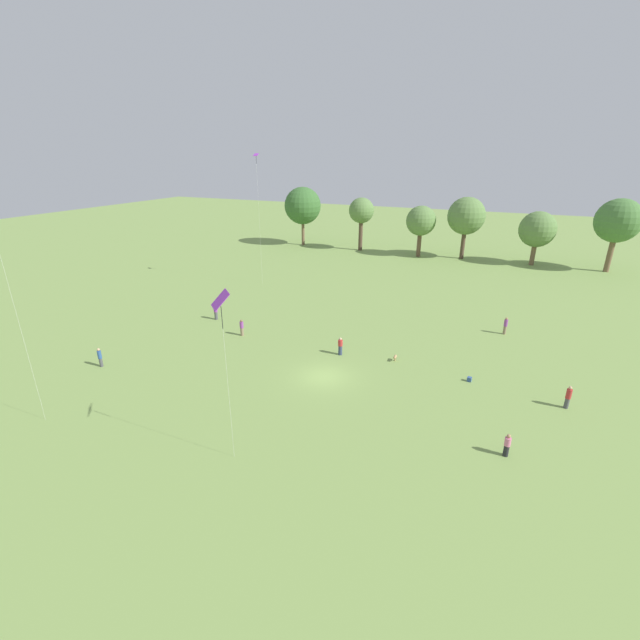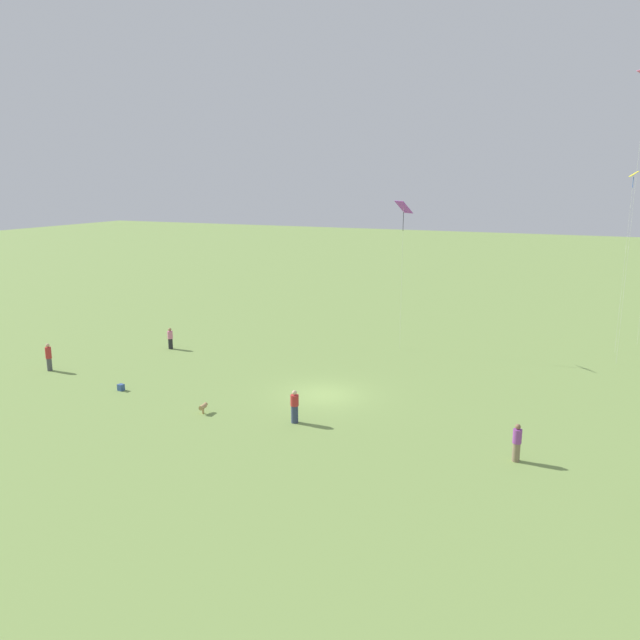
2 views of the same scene
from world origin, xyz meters
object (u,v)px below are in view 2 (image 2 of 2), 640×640
kite_3 (404,211)px  dog_0 (204,407)px  person_2 (295,407)px  kite_2 (632,189)px  person_3 (49,357)px  person_5 (170,339)px  picnic_bag_0 (121,387)px  person_0 (517,443)px

kite_3 → dog_0: size_ratio=16.27×
person_2 → kite_2: size_ratio=0.14×
person_3 → person_5: bearing=115.3°
person_5 → kite_3: kite_3 is taller
dog_0 → picnic_bag_0: bearing=165.2°
person_2 → picnic_bag_0: 11.49m
kite_2 → dog_0: (20.11, 21.81, -11.09)m
kite_3 → person_0: bearing=-150.4°
kite_2 → kite_3: 15.35m
person_5 → picnic_bag_0: person_5 is taller
person_0 → person_3: (29.15, -1.69, 0.05)m
person_0 → person_2: 10.80m
person_0 → dog_0: person_0 is taller
person_2 → dog_0: person_2 is taller
person_0 → picnic_bag_0: (22.26, -0.46, -0.67)m
person_0 → person_3: person_3 is taller
person_2 → kite_2: 28.02m
picnic_bag_0 → person_2: bearing=178.2°
person_2 → picnic_bag_0: (11.46, -0.36, -0.65)m
person_2 → kite_3: size_ratio=0.16×
person_0 → person_5: person_0 is taller
person_3 → person_5: (-3.86, -7.51, -0.13)m
person_0 → kite_3: 20.99m
person_3 → dog_0: (-13.39, 2.34, -0.54)m
dog_0 → person_2: bearing=3.6°
person_3 → kite_2: (-33.49, -19.47, 10.55)m
person_0 → picnic_bag_0: size_ratio=4.55×
kite_3 → picnic_bag_0: size_ratio=28.10×
person_0 → kite_2: (-4.34, -21.16, 10.60)m
person_0 → kite_3: kite_3 is taller
person_3 → dog_0: 13.60m
kite_2 → person_5: bearing=-32.1°
person_2 → person_3: 18.42m
kite_3 → picnic_bag_0: bearing=139.5°
person_3 → person_0: bearing=49.2°
person_3 → picnic_bag_0: bearing=42.4°
person_2 → person_5: person_2 is taller
kite_2 → kite_3: size_ratio=1.19×
person_0 → person_3: size_ratio=0.95×
person_0 → dog_0: size_ratio=2.63×
person_0 → person_5: (25.29, -9.20, -0.08)m
person_2 → kite_3: kite_3 is taller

